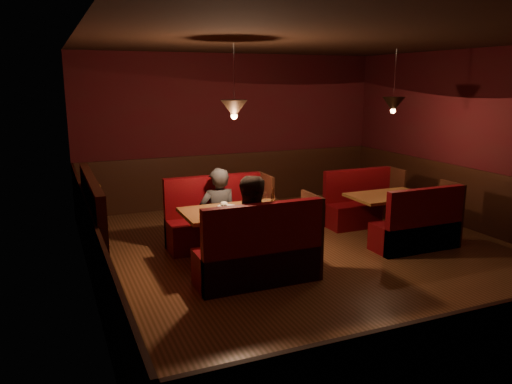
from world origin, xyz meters
name	(u,v)px	position (x,y,z in m)	size (l,w,h in m)	color
room	(304,185)	(-0.28, 0.05, 1.05)	(6.02, 7.02, 2.92)	#4A2B13
main_table	(236,222)	(-1.13, 0.34, 0.57)	(1.38, 0.84, 0.96)	brown
main_bench_far	(219,224)	(-1.11, 1.12, 0.33)	(1.52, 0.54, 1.03)	#410508
main_bench_near	(261,258)	(-1.11, -0.44, 0.33)	(1.52, 0.54, 1.03)	#410508
second_table	(387,205)	(1.46, 0.52, 0.50)	(1.19, 0.76, 0.67)	brown
second_bench_far	(362,207)	(1.48, 1.23, 0.30)	(1.31, 0.49, 0.94)	#410508
second_bench_near	(419,230)	(1.48, -0.19, 0.30)	(1.31, 0.49, 0.94)	#410508
diner_a	(218,196)	(-1.15, 1.03, 0.77)	(0.56, 0.37, 1.54)	#2C2C2D
diner_b	(256,215)	(-1.12, -0.31, 0.82)	(0.80, 0.62, 1.65)	black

